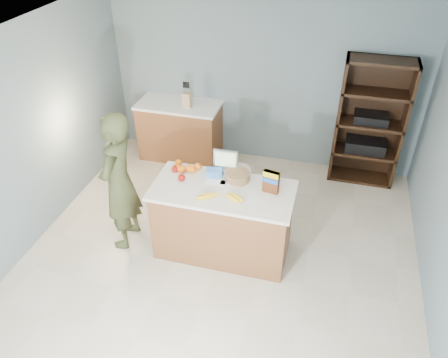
% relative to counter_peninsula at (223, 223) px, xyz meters
% --- Properties ---
extents(floor, '(4.50, 5.00, 0.02)m').
position_rel_counter_peninsula_xyz_m(floor, '(0.00, -0.30, -0.42)').
color(floor, beige).
rests_on(floor, ground).
extents(walls, '(4.52, 5.02, 2.51)m').
position_rel_counter_peninsula_xyz_m(walls, '(0.00, -0.30, 1.24)').
color(walls, slate).
rests_on(walls, ground).
extents(counter_peninsula, '(1.56, 0.76, 0.90)m').
position_rel_counter_peninsula_xyz_m(counter_peninsula, '(0.00, 0.00, 0.00)').
color(counter_peninsula, brown).
rests_on(counter_peninsula, ground).
extents(back_cabinet, '(1.24, 0.62, 0.90)m').
position_rel_counter_peninsula_xyz_m(back_cabinet, '(-1.20, 1.90, 0.04)').
color(back_cabinet, brown).
rests_on(back_cabinet, ground).
extents(shelving_unit, '(0.90, 0.40, 1.80)m').
position_rel_counter_peninsula_xyz_m(shelving_unit, '(1.55, 2.05, 0.45)').
color(shelving_unit, black).
rests_on(shelving_unit, ground).
extents(person, '(0.44, 0.64, 1.71)m').
position_rel_counter_peninsula_xyz_m(person, '(-1.18, -0.12, 0.44)').
color(person, '#3B4223').
rests_on(person, ground).
extents(knife_block, '(0.12, 0.10, 0.31)m').
position_rel_counter_peninsula_xyz_m(knife_block, '(-1.04, 1.83, 0.60)').
color(knife_block, tan).
rests_on(knife_block, back_cabinet).
extents(envelopes, '(0.38, 0.15, 0.00)m').
position_rel_counter_peninsula_xyz_m(envelopes, '(-0.03, 0.12, 0.49)').
color(envelopes, white).
rests_on(envelopes, counter_peninsula).
extents(bananas, '(0.53, 0.23, 0.05)m').
position_rel_counter_peninsula_xyz_m(bananas, '(0.03, -0.17, 0.51)').
color(bananas, yellow).
rests_on(bananas, counter_peninsula).
extents(apples, '(0.21, 0.23, 0.08)m').
position_rel_counter_peninsula_xyz_m(apples, '(-0.55, 0.11, 0.53)').
color(apples, maroon).
rests_on(apples, counter_peninsula).
extents(oranges, '(0.32, 0.20, 0.08)m').
position_rel_counter_peninsula_xyz_m(oranges, '(-0.53, 0.23, 0.53)').
color(oranges, orange).
rests_on(oranges, counter_peninsula).
extents(blue_carton, '(0.20, 0.15, 0.08)m').
position_rel_counter_peninsula_xyz_m(blue_carton, '(-0.16, 0.23, 0.52)').
color(blue_carton, blue).
rests_on(blue_carton, counter_peninsula).
extents(salad_bowl, '(0.30, 0.30, 0.13)m').
position_rel_counter_peninsula_xyz_m(salad_bowl, '(0.11, 0.22, 0.54)').
color(salad_bowl, '#267219').
rests_on(salad_bowl, counter_peninsula).
extents(tv, '(0.28, 0.12, 0.28)m').
position_rel_counter_peninsula_xyz_m(tv, '(-0.06, 0.34, 0.64)').
color(tv, silver).
rests_on(tv, counter_peninsula).
extents(cereal_box, '(0.18, 0.10, 0.26)m').
position_rel_counter_peninsula_xyz_m(cereal_box, '(0.51, 0.09, 0.63)').
color(cereal_box, '#592B14').
rests_on(cereal_box, counter_peninsula).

